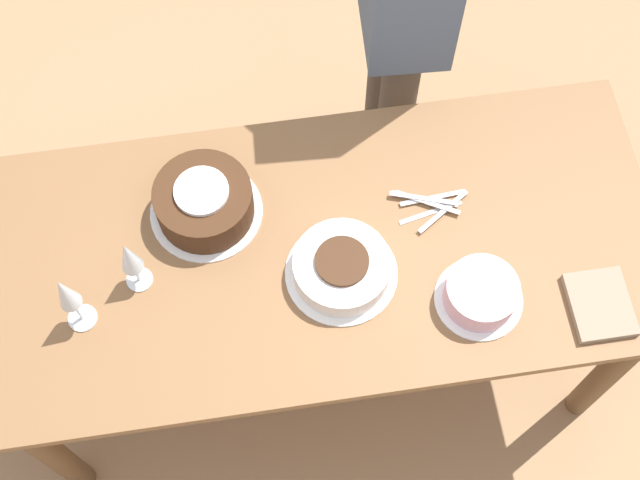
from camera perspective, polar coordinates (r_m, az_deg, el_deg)
ground_plane at (r=2.92m, az=0.00°, el=-6.82°), size 12.00×12.00×0.00m
dining_table at (r=2.31m, az=0.00°, el=-1.78°), size 1.70×0.77×0.77m
cake_center_white at (r=2.14m, az=1.39°, el=-1.80°), size 0.28×0.28×0.08m
cake_front_chocolate at (r=2.21m, az=-7.43°, el=2.42°), size 0.28×0.28×0.12m
cake_back_decorated at (r=2.15m, az=10.25°, el=-3.40°), size 0.21×0.21×0.08m
wine_glass_near at (r=2.09m, az=-12.12°, el=-1.12°), size 0.06×0.06×0.20m
wine_glass_far at (r=2.06m, az=-15.94°, el=-3.37°), size 0.07×0.07×0.23m
fork_pile at (r=2.26m, az=7.08°, el=2.33°), size 0.20×0.13×0.02m
napkin_stack at (r=2.23m, az=17.48°, el=-3.98°), size 0.14×0.17×0.02m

